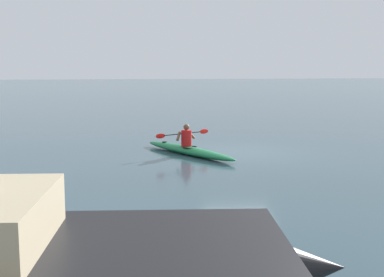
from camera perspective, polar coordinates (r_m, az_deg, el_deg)
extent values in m
plane|color=#334C56|center=(19.03, 5.07, -1.55)|extent=(160.00, 160.00, 0.00)
ellipsoid|color=#19723F|center=(18.61, -0.38, -1.30)|extent=(3.05, 4.42, 0.28)
torus|color=black|center=(18.51, -0.19, -0.96)|extent=(0.73, 0.73, 0.04)
cylinder|color=black|center=(19.74, -2.97, -0.36)|extent=(0.18, 0.18, 0.02)
cylinder|color=red|center=(18.64, -0.61, 0.04)|extent=(0.37, 0.37, 0.57)
sphere|color=brown|center=(18.59, -0.61, 1.24)|extent=(0.21, 0.21, 0.21)
cylinder|color=black|center=(18.78, -0.98, 0.53)|extent=(1.66, 1.05, 0.03)
ellipsoid|color=red|center=(18.21, -3.41, 0.27)|extent=(0.36, 0.25, 0.17)
ellipsoid|color=red|center=(19.37, 1.30, 0.77)|extent=(0.36, 0.25, 0.17)
cylinder|color=brown|center=(18.52, -1.46, 0.24)|extent=(0.22, 0.29, 0.34)
cylinder|color=brown|center=(18.86, -0.08, 0.39)|extent=(0.32, 0.13, 0.34)
cone|color=black|center=(7.80, 12.96, -13.44)|extent=(0.95, 0.79, 0.73)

